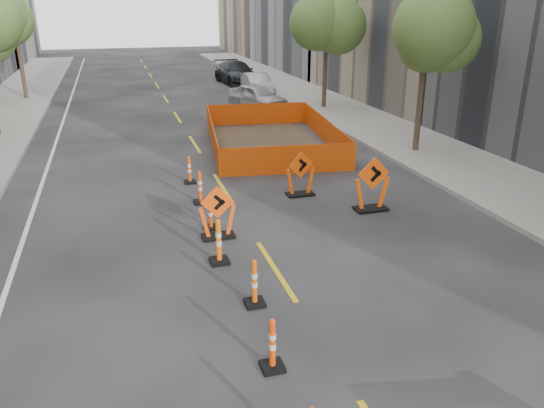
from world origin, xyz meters
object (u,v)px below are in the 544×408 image
object	(u,v)px
channelizer_4	(254,283)
channelizer_7	(200,187)
channelizer_5	(219,241)
chevron_sign_right	(372,184)
parked_car_near	(257,96)
chevron_sign_left	(217,212)
channelizer_3	(272,344)
channelizer_6	(210,213)
chevron_sign_center	(300,173)
channelizer_8	(189,170)
parked_car_mid	(258,84)
parked_car_far	(236,73)

from	to	relation	value
channelizer_4	channelizer_7	bearing A→B (deg)	90.86
channelizer_5	chevron_sign_right	xyz separation A→B (m)	(4.97, 2.07, 0.26)
channelizer_7	parked_car_near	distance (m)	15.49
channelizer_4	chevron_sign_left	size ratio (longest dim) A/B	0.71
channelizer_3	chevron_sign_right	distance (m)	7.85
channelizer_5	channelizer_6	xyz separation A→B (m)	(0.17, 2.03, -0.08)
chevron_sign_center	chevron_sign_right	size ratio (longest dim) A/B	0.89
chevron_sign_left	chevron_sign_center	size ratio (longest dim) A/B	0.99
channelizer_5	channelizer_6	distance (m)	2.04
channelizer_8	parked_car_near	size ratio (longest dim) A/B	0.23
chevron_sign_left	channelizer_6	bearing A→B (deg)	104.61
channelizer_5	chevron_sign_left	distance (m)	1.45
channelizer_6	parked_car_mid	xyz separation A→B (m)	(7.03, 21.16, 0.21)
chevron_sign_left	chevron_sign_right	world-z (taller)	chevron_sign_right
channelizer_3	channelizer_8	xyz separation A→B (m)	(0.11, 10.17, -0.01)
channelizer_6	channelizer_4	bearing A→B (deg)	-87.90
channelizer_8	parked_car_near	world-z (taller)	parked_car_near
channelizer_4	chevron_sign_left	xyz separation A→B (m)	(-0.07, 3.46, 0.21)
channelizer_5	chevron_sign_center	bearing A→B (deg)	48.90
channelizer_8	chevron_sign_center	size ratio (longest dim) A/B	0.65
channelizer_8	parked_car_far	distance (m)	23.56
channelizer_3	channelizer_5	size ratio (longest dim) A/B	0.87
parked_car_near	channelizer_5	bearing A→B (deg)	-132.17
channelizer_8	parked_car_mid	size ratio (longest dim) A/B	0.23
chevron_sign_left	parked_car_mid	xyz separation A→B (m)	(6.95, 21.77, -0.03)
parked_car_near	parked_car_far	distance (m)	10.24
channelizer_5	channelizer_6	world-z (taller)	channelizer_5
channelizer_7	chevron_sign_right	distance (m)	5.15
parked_car_mid	chevron_sign_center	bearing A→B (deg)	-99.62
channelizer_3	channelizer_6	world-z (taller)	channelizer_3
channelizer_6	chevron_sign_right	xyz separation A→B (m)	(4.79, 0.04, 0.34)
chevron_sign_center	chevron_sign_right	world-z (taller)	chevron_sign_right
chevron_sign_right	channelizer_4	bearing A→B (deg)	-138.79
channelizer_5	channelizer_4	bearing A→B (deg)	-80.97
channelizer_8	parked_car_far	world-z (taller)	parked_car_far
channelizer_4	channelizer_5	xyz separation A→B (m)	(-0.32, 2.03, 0.05)
chevron_sign_right	parked_car_mid	size ratio (longest dim) A/B	0.39
channelizer_5	chevron_sign_right	distance (m)	5.39
channelizer_8	channelizer_4	bearing A→B (deg)	-89.15
channelizer_8	channelizer_5	bearing A→B (deg)	-91.90
channelizer_6	channelizer_8	size ratio (longest dim) A/B	1.00
channelizer_6	channelizer_8	distance (m)	4.07
channelizer_6	chevron_sign_left	distance (m)	0.67
channelizer_6	parked_car_mid	size ratio (longest dim) A/B	0.23
channelizer_5	parked_car_near	xyz separation A→B (m)	(5.92, 18.47, 0.14)
channelizer_8	chevron_sign_right	distance (m)	6.25
channelizer_7	parked_car_near	bearing A→B (deg)	68.44
channelizer_6	chevron_sign_center	distance (m)	3.72
channelizer_8	chevron_sign_right	bearing A→B (deg)	-40.23
channelizer_6	chevron_sign_left	bearing A→B (deg)	-82.57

